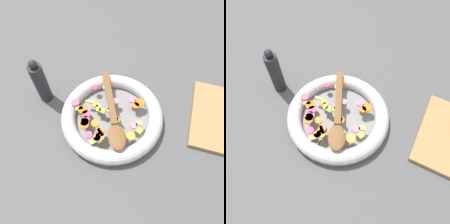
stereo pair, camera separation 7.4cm
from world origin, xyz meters
TOP-DOWN VIEW (x-y plane):
  - ground_plane at (0.00, 0.00)m, footprint 4.00×4.00m
  - skillet at (0.00, 0.00)m, footprint 0.36×0.36m
  - chopped_vegetables at (0.02, -0.02)m, footprint 0.27×0.27m
  - wooden_spoon at (0.02, 0.01)m, footprint 0.30×0.17m
  - pepper_mill at (-0.02, -0.27)m, footprint 0.05×0.05m
  - cutting_board at (-0.11, 0.35)m, footprint 0.28×0.16m

SIDE VIEW (x-z plane):
  - ground_plane at x=0.00m, z-range 0.00..0.00m
  - cutting_board at x=-0.11m, z-range 0.00..0.02m
  - skillet at x=0.00m, z-range 0.00..0.05m
  - chopped_vegetables at x=0.02m, z-range 0.05..0.06m
  - wooden_spoon at x=0.02m, z-range 0.06..0.07m
  - pepper_mill at x=-0.02m, z-range -0.01..0.19m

